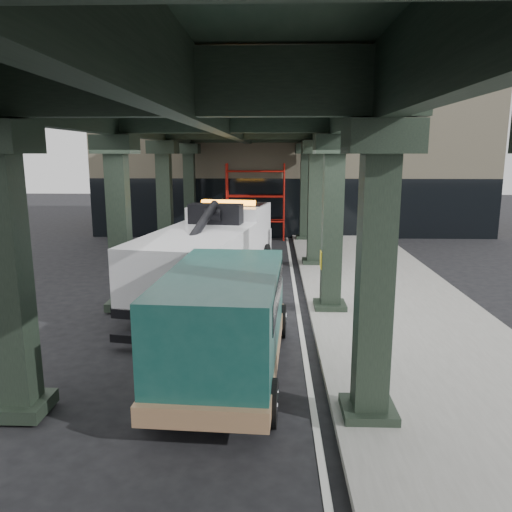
# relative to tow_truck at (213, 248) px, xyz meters

# --- Properties ---
(ground) EXTENTS (90.00, 90.00, 0.00)m
(ground) POSITION_rel_tow_truck_xyz_m (1.01, -4.14, -1.47)
(ground) COLOR black
(ground) RESTS_ON ground
(sidewalk) EXTENTS (5.00, 40.00, 0.15)m
(sidewalk) POSITION_rel_tow_truck_xyz_m (5.51, -2.14, -1.39)
(sidewalk) COLOR gray
(sidewalk) RESTS_ON ground
(lane_stripe) EXTENTS (0.12, 38.00, 0.01)m
(lane_stripe) POSITION_rel_tow_truck_xyz_m (2.71, -2.14, -1.46)
(lane_stripe) COLOR silver
(lane_stripe) RESTS_ON ground
(viaduct) EXTENTS (7.40, 32.00, 6.40)m
(viaduct) POSITION_rel_tow_truck_xyz_m (0.61, -2.14, 3.99)
(viaduct) COLOR #1F2A21
(viaduct) RESTS_ON ground
(building) EXTENTS (22.00, 10.00, 8.00)m
(building) POSITION_rel_tow_truck_xyz_m (3.01, 15.86, 2.53)
(building) COLOR #C6B793
(building) RESTS_ON ground
(scaffolding) EXTENTS (3.08, 0.88, 4.00)m
(scaffolding) POSITION_rel_tow_truck_xyz_m (1.01, 10.50, 0.64)
(scaffolding) COLOR red
(scaffolding) RESTS_ON ground
(tow_truck) EXTENTS (3.95, 9.44, 3.01)m
(tow_truck) POSITION_rel_tow_truck_xyz_m (0.00, 0.00, 0.00)
(tow_truck) COLOR black
(tow_truck) RESTS_ON ground
(towed_van) EXTENTS (2.56, 5.80, 2.31)m
(towed_van) POSITION_rel_tow_truck_xyz_m (1.03, -6.47, -0.23)
(towed_van) COLOR #13443E
(towed_van) RESTS_ON ground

